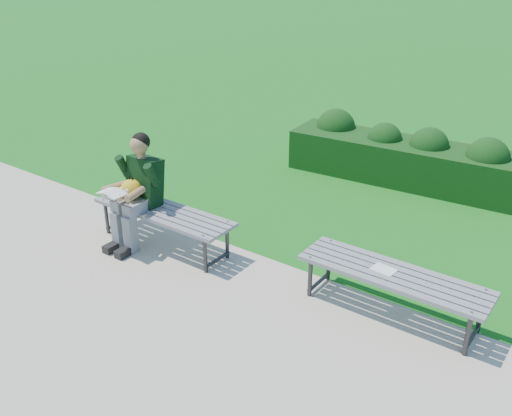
% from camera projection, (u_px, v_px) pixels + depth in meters
% --- Properties ---
extents(ground, '(80.00, 80.00, 0.00)m').
position_uv_depth(ground, '(272.00, 261.00, 6.42)').
color(ground, '#1D6B17').
rests_on(ground, ground).
extents(walkway, '(30.00, 3.50, 0.02)m').
position_uv_depth(walkway, '(163.00, 341.00, 5.13)').
color(walkway, '#C0B6A0').
rests_on(walkway, ground).
extents(hedge, '(3.39, 1.08, 0.88)m').
position_uv_depth(hedge, '(402.00, 155.00, 8.43)').
color(hedge, '#16390F').
rests_on(hedge, ground).
extents(bench_left, '(1.80, 0.50, 0.46)m').
position_uv_depth(bench_left, '(163.00, 215.00, 6.56)').
color(bench_left, gray).
rests_on(bench_left, walkway).
extents(bench_right, '(1.80, 0.50, 0.46)m').
position_uv_depth(bench_right, '(393.00, 278.00, 5.33)').
color(bench_right, gray).
rests_on(bench_right, walkway).
extents(seated_boy, '(0.56, 0.76, 1.31)m').
position_uv_depth(seated_boy, '(137.00, 187.00, 6.52)').
color(seated_boy, gray).
rests_on(seated_boy, walkway).
extents(paper_sheet, '(0.23, 0.18, 0.01)m').
position_uv_depth(paper_sheet, '(384.00, 269.00, 5.36)').
color(paper_sheet, white).
rests_on(paper_sheet, bench_right).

